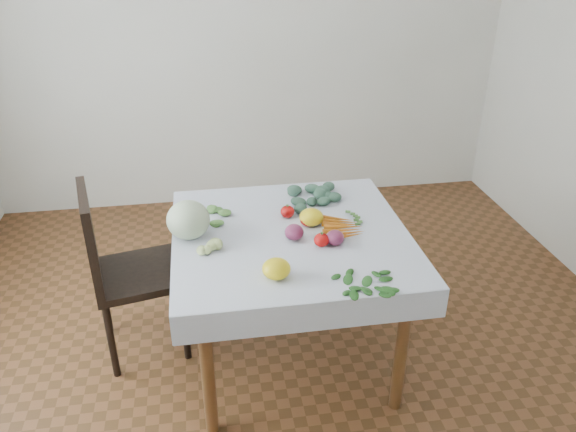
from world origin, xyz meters
name	(u,v)px	position (x,y,z in m)	size (l,w,h in m)	color
ground	(291,354)	(0.00, 0.00, 0.00)	(4.00, 4.00, 0.00)	brown
back_wall	(246,33)	(0.00, 2.00, 1.35)	(4.00, 0.04, 2.70)	silver
table	(291,251)	(0.00, 0.00, 0.65)	(1.00, 1.00, 0.75)	brown
tablecloth	(291,234)	(0.00, 0.00, 0.75)	(1.12, 1.12, 0.01)	silver
chair	(118,263)	(-0.86, 0.19, 0.55)	(0.51, 0.51, 0.96)	black
cabbage	(188,220)	(-0.48, 0.04, 0.85)	(0.20, 0.20, 0.18)	beige
tomato_a	(288,212)	(0.01, 0.16, 0.79)	(0.07, 0.07, 0.06)	#B70D0C
tomato_b	(307,220)	(0.09, 0.07, 0.79)	(0.07, 0.07, 0.06)	#B70D0C
tomato_c	(308,219)	(0.10, 0.06, 0.79)	(0.08, 0.08, 0.07)	#B70D0C
tomato_d	(322,240)	(0.12, -0.14, 0.79)	(0.07, 0.07, 0.06)	#B70D0C
heirloom_back	(311,217)	(0.11, 0.07, 0.80)	(0.12, 0.12, 0.08)	yellow
heirloom_front	(276,269)	(-0.12, -0.36, 0.80)	(0.12, 0.12, 0.08)	yellow
onion_a	(294,232)	(0.01, -0.06, 0.79)	(0.09, 0.09, 0.08)	#59193F
onion_b	(335,238)	(0.18, -0.14, 0.79)	(0.08, 0.08, 0.07)	#59193F
tomatillo_cluster	(207,246)	(-0.40, -0.09, 0.78)	(0.12, 0.10, 0.04)	#B3CC75
carrot_bunch	(341,227)	(0.25, -0.01, 0.77)	(0.19, 0.26, 0.03)	orange
kale_bunch	(320,197)	(0.21, 0.32, 0.78)	(0.30, 0.30, 0.04)	#3C6351
basil_bunch	(366,284)	(0.23, -0.48, 0.76)	(0.26, 0.19, 0.01)	#1F541A
dill_bunch	(204,217)	(-0.41, 0.21, 0.77)	(0.21, 0.21, 0.03)	#58873E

